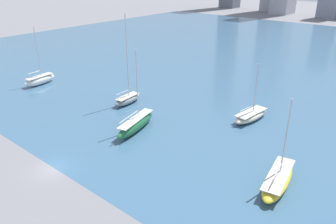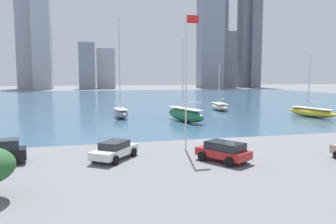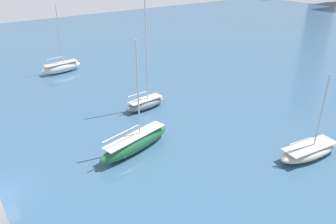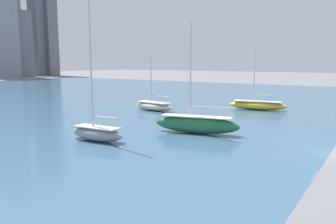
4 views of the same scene
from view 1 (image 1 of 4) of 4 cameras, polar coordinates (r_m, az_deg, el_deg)
name	(u,v)px [view 1 (image 1 of 4)]	position (r m, az deg, el deg)	size (l,w,h in m)	color
ground_plane	(54,168)	(44.77, -19.24, -9.21)	(500.00, 500.00, 0.00)	slate
harbor_water	(276,59)	(97.02, 18.24, 8.70)	(180.00, 140.00, 0.00)	#385B7A
sailboat_cream	(251,115)	(56.41, 14.23, -0.58)	(3.58, 8.37, 9.57)	beige
sailboat_green	(136,124)	(51.26, -5.59, -2.09)	(4.16, 10.20, 12.68)	#236B3D
sailboat_gray	(127,99)	(61.68, -7.07, 2.32)	(2.61, 6.58, 16.37)	gray
sailboat_white	(40,80)	(76.82, -21.43, 5.24)	(2.91, 7.80, 12.29)	white
sailboat_yellow	(278,179)	(41.05, 18.61, -10.98)	(4.05, 10.11, 10.64)	yellow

